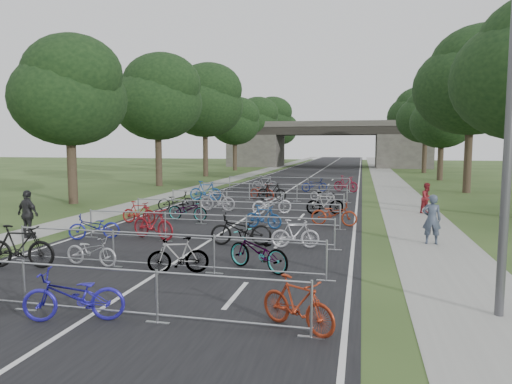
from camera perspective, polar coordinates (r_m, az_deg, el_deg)
ground at (r=10.40m, az=-20.11°, el=-14.45°), size 200.00×200.00×0.00m
road at (r=58.47m, az=7.73°, el=2.45°), size 11.00×140.00×0.01m
sidewalk_right at (r=58.27m, az=15.59°, el=2.28°), size 3.00×140.00×0.01m
sidewalk_left at (r=59.64m, az=0.53°, el=2.58°), size 2.00×140.00×0.01m
lane_markings at (r=58.47m, az=7.73°, el=2.45°), size 0.12×140.00×0.00m
overpass_bridge at (r=73.31m, az=8.88°, el=5.90°), size 31.00×8.00×7.05m
lamppost at (r=10.54m, az=29.38°, el=9.12°), size 0.61×0.65×8.21m
tree_left_0 at (r=29.49m, az=-22.25°, el=11.25°), size 6.72×6.72×10.25m
tree_left_1 at (r=39.95m, az=-12.13°, el=11.23°), size 7.56×7.56×11.53m
tree_right_1 at (r=37.10m, az=25.52°, el=12.13°), size 8.18×8.18×12.47m
tree_left_2 at (r=51.10m, az=-6.32°, el=11.07°), size 8.40×8.40×12.81m
tree_right_2 at (r=48.70m, az=22.38°, el=8.35°), size 6.16×6.16×9.39m
tree_left_3 at (r=62.42m, az=-2.60°, el=8.68°), size 6.72×6.72×10.25m
tree_right_3 at (r=60.62m, az=20.59°, el=8.79°), size 7.17×7.17×10.93m
tree_left_4 at (r=74.07m, az=-0.07°, el=8.89°), size 7.56×7.56×11.53m
tree_right_4 at (r=72.57m, az=19.38°, el=9.09°), size 8.18×8.18×12.47m
tree_left_5 at (r=85.83m, az=1.78°, el=9.04°), size 8.40×8.40×12.81m
tree_right_5 at (r=84.42m, az=18.45°, el=7.31°), size 6.16×6.16×9.39m
tree_left_6 at (r=97.54m, az=3.17°, el=7.71°), size 6.72×6.72×10.25m
tree_right_6 at (r=96.40m, az=17.81°, el=7.71°), size 7.17×7.17×10.93m
barrier_row_0 at (r=10.22m, az=-20.22°, el=-11.58°), size 9.70×0.08×1.10m
barrier_row_1 at (r=13.26m, az=-11.61°, el=-7.30°), size 9.70×0.08×1.10m
barrier_row_2 at (r=16.53m, az=-6.38°, el=-4.58°), size 9.70×0.08×1.10m
barrier_row_3 at (r=20.10m, az=-2.77°, el=-2.66°), size 9.70×0.08×1.10m
barrier_row_4 at (r=23.93m, az=-0.16°, el=-1.26°), size 9.70×0.08×1.10m
barrier_row_5 at (r=28.79m, az=2.12°, el=-0.03°), size 9.70×0.08×1.10m
barrier_row_6 at (r=34.67m, az=4.01°, el=0.98°), size 9.70×0.08×1.10m
bike_2 at (r=10.06m, az=-21.84°, el=-12.01°), size 2.14×1.27×1.06m
bike_3 at (r=9.01m, az=5.20°, el=-13.79°), size 1.75×1.30×1.04m
bike_4 at (r=14.85m, az=-27.45°, el=-6.10°), size 2.15×0.88×1.26m
bike_5 at (r=14.33m, az=-19.88°, el=-6.96°), size 1.73×0.71×0.89m
bike_6 at (r=12.86m, az=-9.70°, el=-7.86°), size 1.74×1.00×1.01m
bike_7 at (r=12.94m, az=0.21°, el=-7.47°), size 2.21×1.61×1.11m
bike_8 at (r=18.20m, az=-19.56°, el=-4.12°), size 1.91×1.43×0.96m
bike_9 at (r=17.54m, az=-12.77°, el=-3.87°), size 2.10×1.21×1.21m
bike_10 at (r=16.13m, az=-1.87°, el=-4.73°), size 2.25×1.11×1.13m
bike_11 at (r=15.75m, az=4.93°, el=-5.26°), size 1.71×0.76×0.99m
bike_12 at (r=21.19m, az=-14.44°, el=-2.51°), size 1.69×0.56×1.00m
bike_13 at (r=21.48m, az=-8.55°, el=-2.20°), size 2.09×0.97×1.06m
bike_14 at (r=19.34m, az=0.91°, el=-3.14°), size 1.70×0.72×0.99m
bike_15 at (r=20.25m, az=9.72°, el=-2.73°), size 2.04×0.81×1.05m
bike_16 at (r=24.98m, az=-9.96°, el=-1.12°), size 2.02×1.59×1.02m
bike_17 at (r=24.42m, az=-4.84°, el=-1.04°), size 1.96×0.59×1.17m
bike_18 at (r=23.30m, az=1.99°, el=-1.45°), size 2.18×1.61×1.09m
bike_19 at (r=23.38m, az=8.63°, el=-1.43°), size 1.98×0.96×1.15m
bike_20 at (r=29.08m, az=-6.33°, el=0.14°), size 2.08×0.72×1.23m
bike_21 at (r=29.42m, az=0.77°, el=0.06°), size 2.09×1.56×1.05m
bike_22 at (r=28.88m, az=1.99°, el=0.07°), size 2.03×0.99×1.17m
bike_23 at (r=28.82m, az=8.30°, el=-0.29°), size 1.78×1.17×0.88m
bike_25 at (r=34.87m, az=1.09°, el=1.10°), size 2.03×1.05×1.18m
bike_26 at (r=34.55m, az=7.32°, el=0.89°), size 2.09×1.35×1.04m
bike_27 at (r=34.69m, az=11.16°, el=0.99°), size 2.05×1.44×1.21m
pedestrian_a at (r=17.44m, az=21.11°, el=-3.23°), size 0.65×0.43×1.79m
pedestrian_b at (r=25.13m, az=20.62°, el=-0.74°), size 0.97×0.94×1.57m
pedestrian_c at (r=19.25m, az=-26.61°, el=-2.55°), size 1.16×0.71×1.84m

